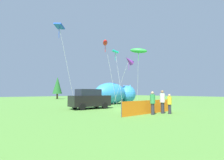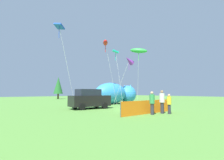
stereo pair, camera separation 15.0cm
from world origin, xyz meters
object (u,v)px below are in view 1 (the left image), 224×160
(parked_car, at_px, (89,99))
(folding_chair, at_px, (153,104))
(spectator_in_blue_shirt, at_px, (170,103))
(spectator_in_black_shirt, at_px, (153,102))
(kite_red_lizard, at_px, (105,43))
(kite_green_fish, at_px, (138,51))
(spectator_in_white_shirt, at_px, (162,101))
(kite_blue_box, at_px, (60,28))
(kite_teal_diamond, at_px, (115,52))
(kite_purple_delta, at_px, (129,60))
(inflatable_cat, at_px, (115,94))

(parked_car, distance_m, folding_chair, 6.66)
(folding_chair, distance_m, spectator_in_blue_shirt, 3.86)
(spectator_in_black_shirt, relative_size, kite_red_lizard, 0.21)
(parked_car, height_order, kite_green_fish, kite_green_fish)
(spectator_in_white_shirt, distance_m, kite_blue_box, 13.02)
(kite_teal_diamond, bearing_deg, kite_green_fish, -84.21)
(kite_purple_delta, bearing_deg, kite_teal_diamond, 90.22)
(folding_chair, xyz_separation_m, kite_blue_box, (-7.34, 6.65, 8.11))
(folding_chair, xyz_separation_m, spectator_in_black_shirt, (-3.60, -2.60, 0.44))
(folding_chair, relative_size, kite_teal_diamond, 0.12)
(spectator_in_black_shirt, bearing_deg, kite_teal_diamond, 63.56)
(kite_red_lizard, bearing_deg, spectator_in_white_shirt, -99.29)
(kite_red_lizard, bearing_deg, folding_chair, -83.91)
(kite_purple_delta, height_order, kite_green_fish, kite_green_fish)
(folding_chair, distance_m, spectator_in_white_shirt, 3.58)
(spectator_in_blue_shirt, xyz_separation_m, spectator_in_black_shirt, (-1.44, 0.59, 0.11))
(kite_purple_delta, bearing_deg, kite_green_fish, -73.58)
(inflatable_cat, bearing_deg, spectator_in_blue_shirt, -115.09)
(kite_blue_box, height_order, kite_teal_diamond, kite_blue_box)
(kite_teal_diamond, bearing_deg, parked_car, -154.57)
(spectator_in_blue_shirt, relative_size, spectator_in_black_shirt, 0.88)
(kite_blue_box, relative_size, kite_teal_diamond, 1.16)
(spectator_in_black_shirt, distance_m, kite_red_lizard, 12.48)
(kite_purple_delta, distance_m, kite_green_fish, 1.78)
(inflatable_cat, height_order, spectator_in_white_shirt, inflatable_cat)
(kite_green_fish, bearing_deg, spectator_in_black_shirt, -131.54)
(spectator_in_black_shirt, bearing_deg, spectator_in_white_shirt, -2.55)
(kite_blue_box, bearing_deg, spectator_in_white_shirt, -61.80)
(inflatable_cat, bearing_deg, kite_blue_box, -171.54)
(inflatable_cat, relative_size, kite_red_lizard, 0.91)
(folding_chair, xyz_separation_m, kite_teal_diamond, (1.48, 7.60, 6.90))
(folding_chair, distance_m, kite_blue_box, 12.80)
(folding_chair, xyz_separation_m, kite_red_lizard, (-0.76, 7.10, 7.76))
(spectator_in_blue_shirt, xyz_separation_m, kite_red_lizard, (1.40, 10.29, 7.43))
(folding_chair, xyz_separation_m, inflatable_cat, (2.48, 8.81, 0.90))
(spectator_in_white_shirt, bearing_deg, kite_green_fish, 55.84)
(parked_car, relative_size, kite_purple_delta, 0.66)
(parked_car, height_order, inflatable_cat, inflatable_cat)
(spectator_in_black_shirt, relative_size, kite_green_fish, 0.24)
(spectator_in_blue_shirt, height_order, kite_teal_diamond, kite_teal_diamond)
(kite_green_fish, xyz_separation_m, kite_teal_diamond, (-0.41, 4.01, 0.44))
(spectator_in_black_shirt, xyz_separation_m, kite_teal_diamond, (5.07, 10.20, 6.45))
(folding_chair, bearing_deg, kite_teal_diamond, -137.12)
(spectator_in_blue_shirt, height_order, spectator_in_white_shirt, spectator_in_white_shirt)
(kite_purple_delta, bearing_deg, kite_blue_box, 168.99)
(folding_chair, bearing_deg, kite_green_fish, -153.83)
(spectator_in_black_shirt, bearing_deg, parked_car, 99.08)
(kite_teal_diamond, bearing_deg, spectator_in_black_shirt, -116.44)
(kite_blue_box, bearing_deg, spectator_in_blue_shirt, -62.21)
(folding_chair, xyz_separation_m, spectator_in_blue_shirt, (-2.16, -3.19, 0.33))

